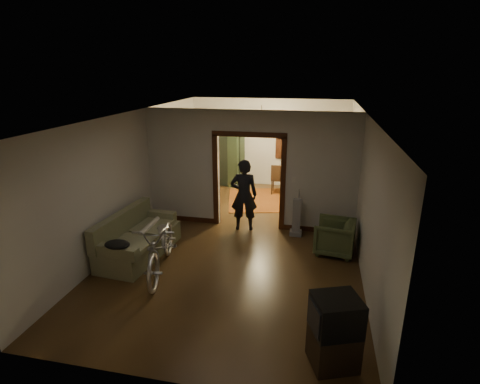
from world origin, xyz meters
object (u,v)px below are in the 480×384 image
(bicycle, at_px, (161,245))
(desk, at_px, (304,182))
(armchair, at_px, (334,237))
(sofa, at_px, (139,235))
(locker, at_px, (229,159))
(person, at_px, (244,195))

(bicycle, distance_m, desk, 5.85)
(bicycle, height_order, armchair, bicycle)
(armchair, bearing_deg, sofa, -68.23)
(armchair, bearing_deg, bicycle, -57.33)
(locker, bearing_deg, sofa, -77.98)
(sofa, distance_m, armchair, 4.03)
(sofa, xyz_separation_m, locker, (0.65, 5.21, 0.42))
(person, bearing_deg, sofa, 34.43)
(person, xyz_separation_m, locker, (-1.19, 3.47, 0.02))
(bicycle, relative_size, person, 1.19)
(sofa, distance_m, locker, 5.27)
(sofa, height_order, desk, sofa)
(sofa, bearing_deg, armchair, 18.46)
(sofa, bearing_deg, person, 48.53)
(person, xyz_separation_m, desk, (1.26, 3.08, -0.49))
(armchair, bearing_deg, person, -102.84)
(locker, distance_m, desk, 2.53)
(sofa, relative_size, person, 1.16)
(sofa, relative_size, armchair, 2.51)
(sofa, bearing_deg, desk, 62.28)
(desk, bearing_deg, bicycle, -100.37)
(locker, bearing_deg, person, -51.99)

